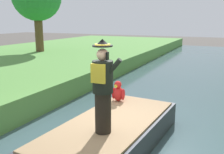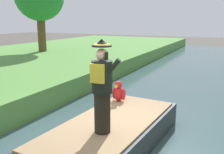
% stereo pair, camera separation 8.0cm
% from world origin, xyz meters
% --- Properties ---
extents(ground_plane, '(80.00, 80.00, 0.00)m').
position_xyz_m(ground_plane, '(0.00, 0.00, 0.00)').
color(ground_plane, '#4C4742').
extents(canal_water, '(5.36, 48.00, 0.10)m').
position_xyz_m(canal_water, '(0.00, 0.00, 0.05)').
color(canal_water, '#3D565B').
rests_on(canal_water, ground).
extents(boat, '(2.06, 4.31, 0.61)m').
position_xyz_m(boat, '(0.00, -0.09, 0.40)').
color(boat, '#333842').
rests_on(boat, canal_water).
extents(person_pirate, '(0.61, 0.42, 1.85)m').
position_xyz_m(person_pirate, '(0.11, -0.63, 1.64)').
color(person_pirate, black).
rests_on(person_pirate, boat).
extents(parrot_plush, '(0.36, 0.34, 0.57)m').
position_xyz_m(parrot_plush, '(-0.43, 1.32, 0.95)').
color(parrot_plush, red).
rests_on(parrot_plush, boat).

